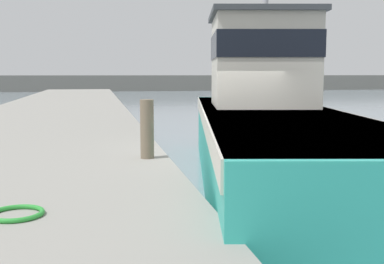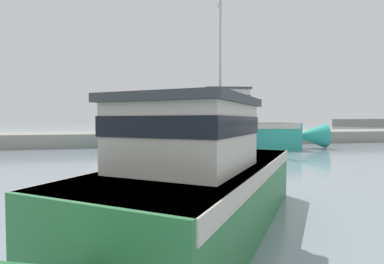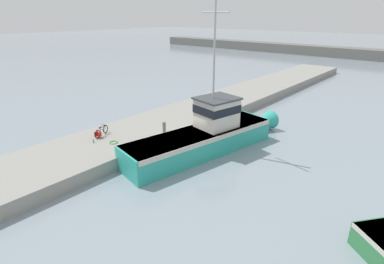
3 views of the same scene
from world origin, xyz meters
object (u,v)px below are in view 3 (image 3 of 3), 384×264
at_px(bicycle_touring, 100,132).
at_px(fishing_boat_main, 208,134).
at_px(water_bottle_by_bike, 93,141).
at_px(mooring_post, 164,129).

bearing_deg(bicycle_touring, fishing_boat_main, 13.43).
distance_m(fishing_boat_main, water_bottle_by_bike, 8.16).
bearing_deg(mooring_post, fishing_boat_main, 30.02).
distance_m(fishing_boat_main, bicycle_touring, 7.97).
distance_m(mooring_post, water_bottle_by_bike, 5.09).
distance_m(fishing_boat_main, mooring_post, 3.29).
distance_m(bicycle_touring, water_bottle_by_bike, 1.22).
xyz_separation_m(fishing_boat_main, mooring_post, (-2.84, -1.64, 0.14)).
height_order(fishing_boat_main, bicycle_touring, fishing_boat_main).
xyz_separation_m(fishing_boat_main, bicycle_touring, (-6.34, -4.84, -0.07)).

